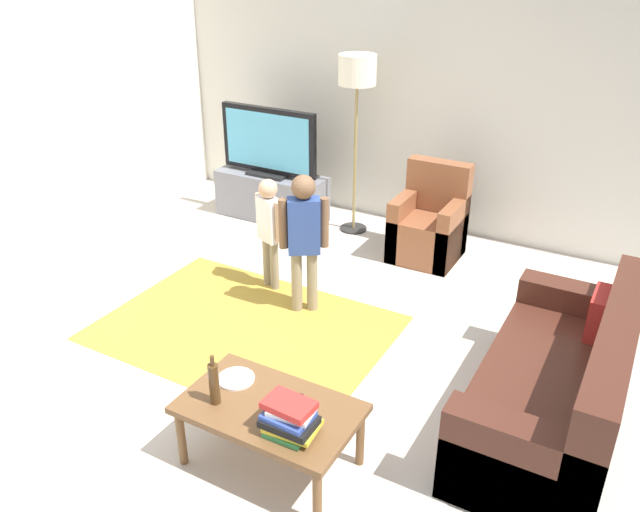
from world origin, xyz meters
TOP-DOWN VIEW (x-y plane):
  - ground at (0.00, 0.00)m, footprint 7.80×7.80m
  - wall_back at (0.00, 3.00)m, footprint 6.00×0.12m
  - area_rug at (-0.53, 0.33)m, footprint 2.20×1.60m
  - tv_stand at (-1.55, 2.30)m, footprint 1.20×0.44m
  - tv at (-1.55, 2.28)m, footprint 1.10×0.28m
  - couch at (1.84, 0.36)m, footprint 0.80×1.80m
  - armchair at (0.26, 2.26)m, footprint 0.60×0.60m
  - floor_lamp at (-0.64, 2.45)m, footprint 0.36×0.36m
  - child_near_tv at (-0.72, 1.01)m, footprint 0.32×0.18m
  - child_center at (-0.27, 0.81)m, footprint 0.34×0.25m
  - coffee_table at (0.44, -0.77)m, footprint 1.00×0.60m
  - book_stack at (0.66, -0.89)m, footprint 0.30×0.23m
  - bottle at (0.16, -0.89)m, footprint 0.06×0.06m
  - tv_remote at (0.49, -0.65)m, footprint 0.18×0.09m
  - plate at (0.14, -0.67)m, footprint 0.22×0.22m

SIDE VIEW (x-z plane):
  - ground at x=0.00m, z-range 0.00..0.00m
  - area_rug at x=-0.53m, z-range 0.00..0.01m
  - tv_stand at x=-1.55m, z-range -0.01..0.49m
  - couch at x=1.84m, z-range -0.14..0.72m
  - armchair at x=0.26m, z-range -0.15..0.75m
  - coffee_table at x=0.44m, z-range 0.16..0.58m
  - plate at x=0.14m, z-range 0.42..0.44m
  - tv_remote at x=0.49m, z-range 0.42..0.44m
  - book_stack at x=0.66m, z-range 0.42..0.61m
  - bottle at x=0.16m, z-range 0.40..0.71m
  - child_near_tv at x=-0.72m, z-range 0.10..1.09m
  - child_center at x=-0.27m, z-range 0.12..1.28m
  - tv at x=-1.55m, z-range 0.49..1.20m
  - wall_back at x=0.00m, z-range 0.00..2.70m
  - floor_lamp at x=-0.64m, z-range 0.65..2.43m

